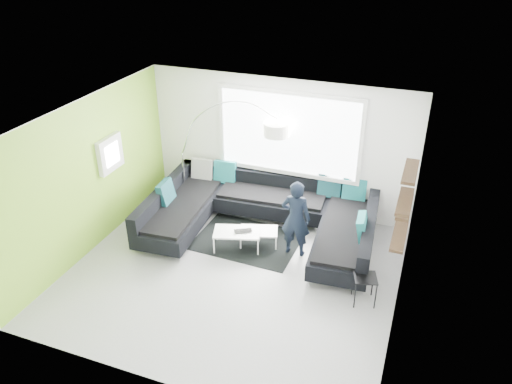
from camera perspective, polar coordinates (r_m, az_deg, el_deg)
ground at (r=8.82m, az=-2.63°, el=-9.22°), size 5.50×5.50×0.00m
room_shell at (r=8.00m, az=-2.10°, el=1.87°), size 5.54×5.04×2.82m
sectional_sofa at (r=9.55m, az=0.58°, el=-2.97°), size 4.43×2.93×0.92m
rug at (r=9.62m, az=-0.99°, el=-5.55°), size 1.99×1.48×0.01m
coffee_table at (r=9.39m, az=-0.93°, el=-5.24°), size 1.24×0.93×0.36m
arc_lamp at (r=10.37m, az=-8.45°, el=4.35°), size 2.30×0.96×2.40m
side_table at (r=8.27m, az=12.24°, el=-10.81°), size 0.44×0.44×0.49m
person at (r=8.92m, az=4.56°, el=-3.04°), size 0.55×0.37×1.48m
laptop at (r=9.19m, az=-1.45°, el=-4.63°), size 0.51×0.49×0.03m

